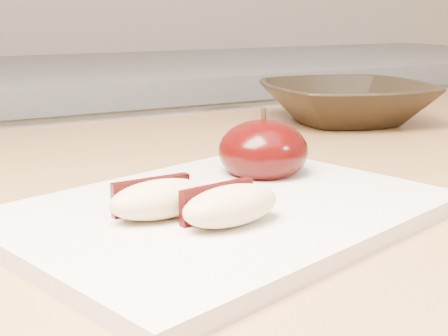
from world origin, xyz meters
TOP-DOWN VIEW (x-y plane):
  - back_cabinet at (0.00, 1.20)m, footprint 2.40×0.62m
  - cutting_board at (-0.04, 0.41)m, footprint 0.33×0.28m
  - apple_half at (0.03, 0.47)m, footprint 0.07×0.07m
  - apple_wedge_a at (-0.09, 0.41)m, footprint 0.07×0.04m
  - apple_wedge_b at (-0.05, 0.37)m, footprint 0.07×0.04m
  - bowl at (0.28, 0.67)m, footprint 0.25×0.25m

SIDE VIEW (x-z plane):
  - back_cabinet at x=0.00m, z-range 0.00..0.94m
  - cutting_board at x=-0.04m, z-range 0.90..0.91m
  - apple_wedge_a at x=-0.09m, z-range 0.91..0.94m
  - apple_wedge_b at x=-0.05m, z-range 0.91..0.94m
  - bowl at x=0.28m, z-range 0.90..0.95m
  - apple_half at x=0.03m, z-range 0.90..0.96m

